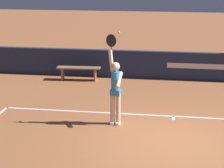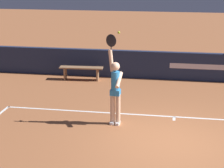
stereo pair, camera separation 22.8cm
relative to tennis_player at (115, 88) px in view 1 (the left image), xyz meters
The scene contains 6 objects.
ground_plane 2.17m from the tennis_player, 30.49° to the right, with size 60.00×60.00×0.00m, color #9F5D37.
court_lines 2.59m from the tennis_player, 46.53° to the right, with size 10.42×5.19×0.00m.
back_wall 5.16m from the tennis_player, 71.48° to the left, with size 15.02×0.23×1.08m.
tennis_player is the anchor object (origin of this frame).
tennis_ball 1.51m from the tennis_player, 47.12° to the left, with size 0.07×0.07×0.07m.
courtside_bench_near 4.70m from the tennis_player, 115.47° to the left, with size 1.69×0.45×0.52m.
Camera 1 is at (-0.25, -9.20, 4.23)m, focal length 63.03 mm.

